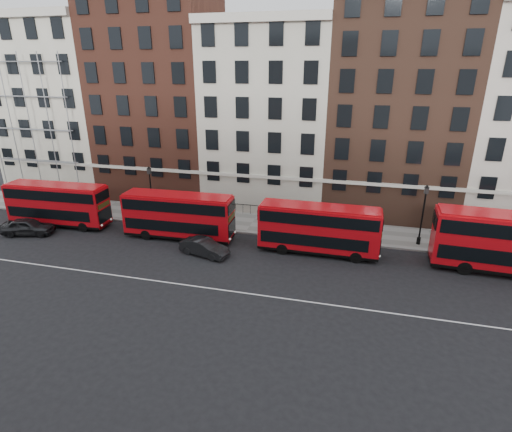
% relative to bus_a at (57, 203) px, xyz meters
% --- Properties ---
extents(ground, '(120.00, 120.00, 0.00)m').
position_rel_bus_a_xyz_m(ground, '(18.06, -5.58, -2.22)').
color(ground, black).
rests_on(ground, ground).
extents(pavement, '(80.00, 5.00, 0.15)m').
position_rel_bus_a_xyz_m(pavement, '(18.06, 4.92, -2.15)').
color(pavement, slate).
rests_on(pavement, ground).
extents(kerb, '(80.00, 0.30, 0.16)m').
position_rel_bus_a_xyz_m(kerb, '(18.06, 2.42, -2.14)').
color(kerb, gray).
rests_on(kerb, ground).
extents(road_centre_line, '(70.00, 0.12, 0.01)m').
position_rel_bus_a_xyz_m(road_centre_line, '(18.06, -7.58, -2.22)').
color(road_centre_line, white).
rests_on(road_centre_line, ground).
extents(building_terrace, '(64.00, 11.95, 22.00)m').
position_rel_bus_a_xyz_m(building_terrace, '(17.75, 12.30, 8.02)').
color(building_terrace, beige).
rests_on(building_terrace, ground).
extents(bus_a, '(9.94, 2.76, 4.14)m').
position_rel_bus_a_xyz_m(bus_a, '(0.00, 0.00, 0.00)').
color(bus_a, red).
rests_on(bus_a, ground).
extents(bus_b, '(9.89, 2.67, 4.13)m').
position_rel_bus_a_xyz_m(bus_b, '(12.55, 0.00, -0.01)').
color(bus_b, red).
rests_on(bus_b, ground).
extents(bus_c, '(9.81, 2.49, 4.11)m').
position_rel_bus_a_xyz_m(bus_c, '(24.93, 0.00, -0.02)').
color(bus_c, red).
rests_on(bus_c, ground).
extents(car_rear, '(4.88, 2.95, 1.56)m').
position_rel_bus_a_xyz_m(car_rear, '(-1.24, -2.75, -1.44)').
color(car_rear, black).
rests_on(car_rear, ground).
extents(car_front, '(4.41, 2.43, 1.38)m').
position_rel_bus_a_xyz_m(car_front, '(16.00, -2.73, -1.53)').
color(car_front, black).
rests_on(car_front, ground).
extents(lamp_post_left, '(0.44, 0.44, 5.33)m').
position_rel_bus_a_xyz_m(lamp_post_left, '(7.99, 3.71, 0.86)').
color(lamp_post_left, black).
rests_on(lamp_post_left, pavement).
extents(lamp_post_right, '(0.44, 0.44, 5.33)m').
position_rel_bus_a_xyz_m(lamp_post_right, '(33.28, 3.58, 0.86)').
color(lamp_post_right, black).
rests_on(lamp_post_right, pavement).
extents(iron_railings, '(6.60, 0.06, 1.00)m').
position_rel_bus_a_xyz_m(iron_railings, '(18.06, 7.12, -1.57)').
color(iron_railings, black).
rests_on(iron_railings, pavement).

